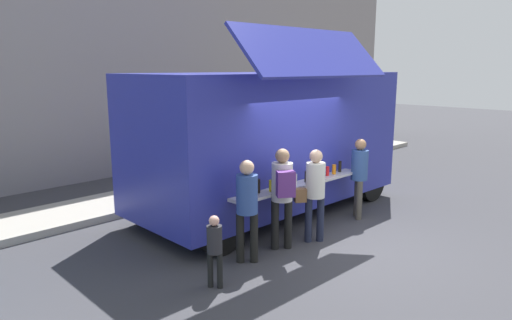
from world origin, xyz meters
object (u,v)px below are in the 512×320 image
food_truck_main (270,137)px  customer_rear_waiting (247,202)px  child_near_queue (215,245)px  customer_extra_browsing (359,171)px  customer_front_ordering (314,188)px  customer_mid_with_backpack (283,189)px  trash_bin (300,152)px

food_truck_main → customer_rear_waiting: size_ratio=3.59×
customer_rear_waiting → child_near_queue: size_ratio=1.57×
child_near_queue → food_truck_main: bearing=-0.3°
food_truck_main → customer_rear_waiting: bearing=-143.3°
customer_extra_browsing → customer_front_ordering: bearing=52.8°
food_truck_main → customer_mid_with_backpack: food_truck_main is taller
customer_mid_with_backpack → customer_rear_waiting: (-0.79, 0.05, -0.07)m
customer_front_ordering → child_near_queue: customer_front_ordering is taller
food_truck_main → trash_bin: 4.63m
customer_rear_waiting → child_near_queue: (-0.93, -0.30, -0.36)m
food_truck_main → customer_extra_browsing: 1.98m
food_truck_main → customer_extra_browsing: bearing=-58.7°
customer_extra_browsing → customer_mid_with_backpack: bearing=47.6°
customer_extra_browsing → child_near_queue: (-4.09, -0.26, -0.35)m
food_truck_main → customer_rear_waiting: 2.80m
customer_front_ordering → trash_bin: bearing=-13.2°
food_truck_main → customer_mid_with_backpack: 2.25m
food_truck_main → customer_front_ordering: size_ratio=3.59×
customer_front_ordering → customer_mid_with_backpack: 0.70m
food_truck_main → trash_bin: size_ratio=5.89×
customer_extra_browsing → trash_bin: bearing=-79.0°
trash_bin → customer_rear_waiting: 7.24m
food_truck_main → customer_rear_waiting: (-2.22, -1.59, -0.62)m
customer_mid_with_backpack → child_near_queue: 1.79m
customer_extra_browsing → child_near_queue: bearing=51.0°
child_near_queue → customer_mid_with_backpack: bearing=-22.9°
trash_bin → customer_extra_browsing: bearing=-126.4°
child_near_queue → customer_rear_waiting: bearing=-13.2°
customer_mid_with_backpack → trash_bin: bearing=-17.3°
trash_bin → child_near_queue: (-7.00, -4.21, 0.13)m
food_truck_main → customer_extra_browsing: food_truck_main is taller
customer_mid_with_backpack → customer_rear_waiting: customer_mid_with_backpack is taller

